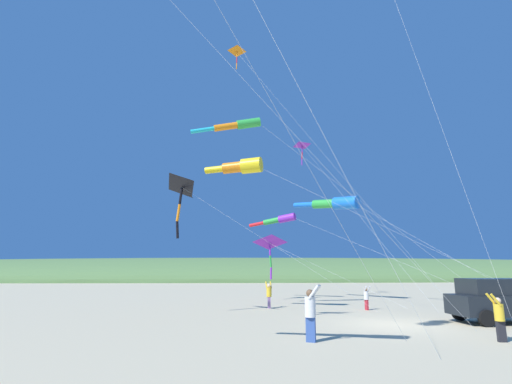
{
  "coord_description": "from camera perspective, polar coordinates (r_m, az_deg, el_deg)",
  "views": [
    {
      "loc": [
        -16.21,
        6.6,
        2.35
      ],
      "look_at": [
        3.44,
        5.54,
        6.23
      ],
      "focal_mm": 26.65,
      "sensor_mm": 36.0,
      "label": 1
    }
  ],
  "objects": [
    {
      "name": "kite_windsock_white_trailing",
      "position": [
        21.3,
        -2.18,
        3.82
      ],
      "size": [
        6.56,
        16.06,
        8.32
      ],
      "color": "yellow",
      "rests_on": "ground_plane"
    },
    {
      "name": "kite_delta_magenta_far_left",
      "position": [
        31.75,
        6.98,
        6.88
      ],
      "size": [
        10.03,
        6.09,
        12.45
      ],
      "color": "purple",
      "rests_on": "ground_plane"
    },
    {
      "name": "cooler_box",
      "position": [
        22.58,
        30.51,
        -15.1
      ],
      "size": [
        0.62,
        0.42,
        0.42
      ],
      "color": "white",
      "rests_on": "ground_plane"
    },
    {
      "name": "person_child_green_jacket",
      "position": [
        15.03,
        32.67,
        -15.3
      ],
      "size": [
        0.37,
        0.46,
        1.51
      ],
      "color": "#232328",
      "rests_on": "ground_plane"
    },
    {
      "name": "person_child_grey_jacket",
      "position": [
        22.84,
        1.96,
        -14.99
      ],
      "size": [
        0.47,
        0.38,
        1.51
      ],
      "color": "#8E6B9E",
      "rests_on": "ground_plane"
    },
    {
      "name": "kite_delta_small_distant",
      "position": [
        28.33,
        2.08,
        -7.64
      ],
      "size": [
        6.82,
        8.34,
        4.66
      ],
      "color": "purple",
      "rests_on": "ground_plane"
    },
    {
      "name": "dune_ridge_grassy",
      "position": [
        71.55,
        2.27,
        -13.03
      ],
      "size": [
        28.0,
        240.0,
        7.98
      ],
      "primitive_type": "ellipsoid",
      "color": "#567A42",
      "rests_on": "ground_plane"
    },
    {
      "name": "kite_delta_striped_overhead",
      "position": [
        20.24,
        -10.89,
        0.77
      ],
      "size": [
        2.23,
        11.31,
        7.08
      ],
      "color": "black",
      "rests_on": "ground_plane"
    },
    {
      "name": "ground_plane",
      "position": [
        17.66,
        19.94,
        -18.17
      ],
      "size": [
        600.0,
        600.0,
        0.0
      ],
      "primitive_type": "plane",
      "color": "#C6B58C"
    },
    {
      "name": "kite_windsock_yellow_midlevel",
      "position": [
        28.22,
        11.63,
        -1.69
      ],
      "size": [
        15.2,
        8.61,
        7.32
      ],
      "color": "blue",
      "rests_on": "ground_plane"
    },
    {
      "name": "person_bystander_far",
      "position": [
        22.71,
        16.22,
        -14.87
      ],
      "size": [
        0.44,
        0.37,
        1.31
      ],
      "color": "#B72833",
      "rests_on": "ground_plane"
    },
    {
      "name": "parked_car",
      "position": [
        19.9,
        32.91,
        -13.45
      ],
      "size": [
        2.1,
        4.32,
        1.85
      ],
      "color": "black",
      "rests_on": "ground_plane"
    },
    {
      "name": "kite_delta_green_low_center",
      "position": [
        28.62,
        -2.68,
        20.05
      ],
      "size": [
        4.27,
        12.5,
        17.61
      ],
      "color": "orange",
      "rests_on": "ground_plane"
    },
    {
      "name": "person_adult_flyer",
      "position": [
        12.92,
        8.2,
        -17.16
      ],
      "size": [
        0.55,
        0.63,
        1.79
      ],
      "color": "#335199",
      "rests_on": "ground_plane"
    },
    {
      "name": "kite_windsock_black_fish_shape",
      "position": [
        23.38,
        -2.94,
        9.96
      ],
      "size": [
        2.19,
        16.98,
        11.34
      ],
      "color": "green",
      "rests_on": "ground_plane"
    },
    {
      "name": "kite_windsock_long_streamer_left",
      "position": [
        28.91,
        3.45,
        -4.18
      ],
      "size": [
        12.5,
        12.82,
        6.31
      ],
      "color": "purple",
      "rests_on": "ground_plane"
    }
  ]
}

